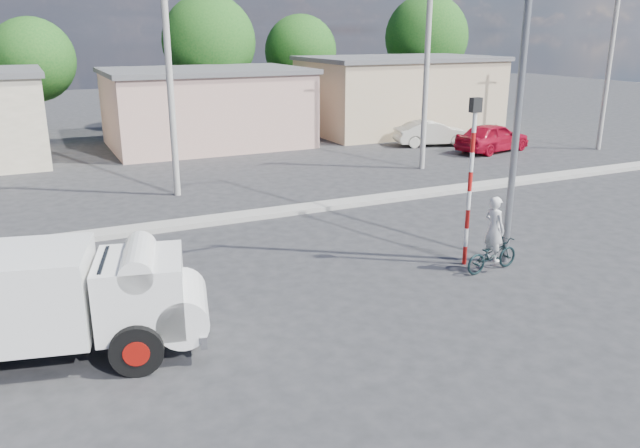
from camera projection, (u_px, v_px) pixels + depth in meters
name	position (u px, v px, depth m)	size (l,w,h in m)	color
ground_plane	(391.00, 308.00, 13.95)	(120.00, 120.00, 0.00)	#29292B
median	(265.00, 213.00, 20.83)	(40.00, 0.80, 0.16)	#99968E
truck	(61.00, 299.00, 11.48)	(5.53, 3.03, 2.16)	black
bicycle	(492.00, 255.00, 15.97)	(0.58, 1.66, 0.87)	black
cyclist	(493.00, 240.00, 15.85)	(0.61, 0.40, 1.68)	white
car_cream	(432.00, 133.00, 33.39)	(1.39, 4.00, 1.32)	beige
car_red	(493.00, 137.00, 31.66)	(1.74, 4.32, 1.47)	#A80A22
traffic_pole	(471.00, 168.00, 15.78)	(0.28, 0.18, 4.36)	red
streetlight	(517.00, 72.00, 15.20)	(2.34, 0.22, 9.00)	slate
building_row	(190.00, 106.00, 32.74)	(37.80, 7.30, 4.44)	#C2B492
tree_row	(203.00, 46.00, 38.54)	(43.62, 7.43, 8.42)	#38281E
utility_poles	(304.00, 80.00, 24.42)	(35.40, 0.24, 8.00)	#99968E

